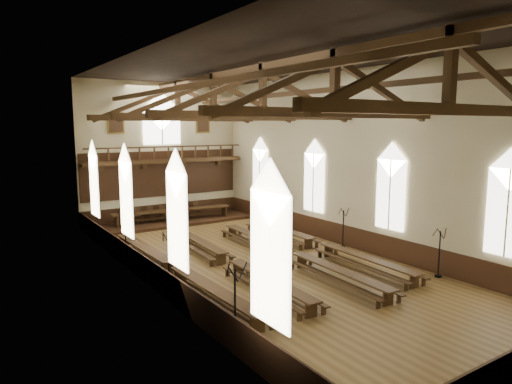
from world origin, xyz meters
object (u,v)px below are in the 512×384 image
candelabrum_right_near (439,262)px  candelabrum_right_far (283,216)px  dais (174,222)px  candelabrum_left_far (126,245)px  candelabrum_right_mid (343,236)px  refectory_row_a (173,268)px  refectory_row_b (230,260)px  refectory_row_d (318,244)px  refectory_row_c (292,253)px  high_table (173,211)px  candelabrum_left_mid (169,274)px  candelabrum_left_near (235,319)px

candelabrum_right_near → candelabrum_right_far: candelabrum_right_far is taller
dais → candelabrum_right_near: (5.48, -17.65, 0.59)m
candelabrum_left_far → candelabrum_right_mid: candelabrum_left_far is taller
refectory_row_a → refectory_row_b: refectory_row_a is taller
refectory_row_d → refectory_row_a: bearing=178.1°
refectory_row_c → refectory_row_d: size_ratio=1.00×
refectory_row_c → candelabrum_right_mid: bearing=9.5°
high_table → candelabrum_left_mid: 13.82m
candelabrum_left_mid → candelabrum_right_far: bearing=31.9°
candelabrum_left_mid → candelabrum_left_far: (-0.00, 5.73, -0.02)m
refectory_row_a → candelabrum_right_mid: (10.29, -0.24, 0.18)m
dais → candelabrum_right_far: size_ratio=3.94×
candelabrum_right_near → high_table: bearing=107.3°
candelabrum_left_far → candelabrum_right_near: 15.45m
refectory_row_b → high_table: 11.57m
refectory_row_a → candelabrum_right_mid: candelabrum_right_mid is taller
refectory_row_d → candelabrum_left_mid: size_ratio=5.30×
high_table → refectory_row_c: bearing=-84.2°
candelabrum_left_mid → candelabrum_right_near: size_ratio=1.13×
refectory_row_a → candelabrum_right_near: 12.15m
refectory_row_a → candelabrum_right_far: candelabrum_right_far is taller
refectory_row_a → dais: size_ratio=1.23×
refectory_row_b → candelabrum_left_mid: size_ratio=5.27×
refectory_row_b → candelabrum_right_near: bearing=-40.0°
refectory_row_c → candelabrum_left_far: 8.64m
candelabrum_right_far → refectory_row_c: bearing=-123.4°
high_table → candelabrum_right_mid: size_ratio=3.75×
high_table → candelabrum_left_mid: size_ratio=3.31×
refectory_row_d → high_table: 12.03m
high_table → candelabrum_left_near: size_ratio=3.29×
refectory_row_a → refectory_row_d: bearing=-1.9°
refectory_row_b → candelabrum_right_mid: 7.47m
candelabrum_left_mid → candelabrum_left_far: bearing=90.0°
candelabrum_left_far → candelabrum_left_near: bearing=-90.0°
refectory_row_b → refectory_row_c: refectory_row_c is taller
candelabrum_left_far → candelabrum_right_mid: 11.99m
refectory_row_b → candelabrum_right_far: candelabrum_right_far is taller
refectory_row_c → dais: bearing=95.8°
candelabrum_right_far → candelabrum_left_near: bearing=-132.1°
refectory_row_c → candelabrum_right_near: (4.25, -5.50, 0.21)m
refectory_row_a → candelabrum_left_near: size_ratio=5.39×
candelabrum_left_far → candelabrum_right_mid: (11.10, -4.53, -0.08)m
candelabrum_right_far → dais: bearing=133.8°
high_table → candelabrum_right_near: 18.48m
dais → high_table: (-0.00, -0.00, 0.78)m
refectory_row_c → refectory_row_d: 2.47m
refectory_row_b → candelabrum_right_mid: (7.46, -0.04, 0.21)m
candelabrum_left_near → candelabrum_right_mid: size_ratio=1.14×
candelabrum_left_far → refectory_row_d: bearing=-26.3°
dais → candelabrum_right_mid: 12.70m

